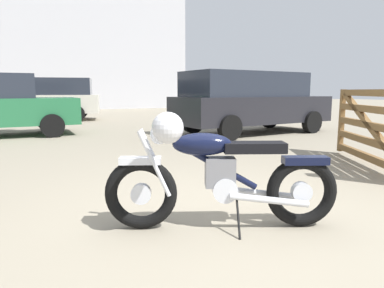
{
  "coord_description": "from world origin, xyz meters",
  "views": [
    {
      "loc": [
        -1.48,
        -2.97,
        1.22
      ],
      "look_at": [
        -0.01,
        1.05,
        0.57
      ],
      "focal_mm": 32.76,
      "sensor_mm": 36.0,
      "label": 1
    }
  ],
  "objects_px": {
    "timber_gate": "(379,125)",
    "dark_sedan_left": "(233,98)",
    "vintage_motorcycle": "(216,175)",
    "silver_sedan_mid": "(250,101)",
    "red_hatchback_near": "(43,98)"
  },
  "relations": [
    {
      "from": "red_hatchback_near",
      "to": "vintage_motorcycle",
      "type": "bearing_deg",
      "value": 105.93
    },
    {
      "from": "vintage_motorcycle",
      "to": "red_hatchback_near",
      "type": "relative_size",
      "value": 0.41
    },
    {
      "from": "vintage_motorcycle",
      "to": "dark_sedan_left",
      "type": "distance_m",
      "value": 13.15
    },
    {
      "from": "silver_sedan_mid",
      "to": "red_hatchback_near",
      "type": "xyz_separation_m",
      "value": [
        -5.83,
        6.83,
        0.0
      ]
    },
    {
      "from": "dark_sedan_left",
      "to": "red_hatchback_near",
      "type": "bearing_deg",
      "value": -1.58
    },
    {
      "from": "timber_gate",
      "to": "dark_sedan_left",
      "type": "distance_m",
      "value": 10.76
    },
    {
      "from": "timber_gate",
      "to": "red_hatchback_near",
      "type": "height_order",
      "value": "red_hatchback_near"
    },
    {
      "from": "vintage_motorcycle",
      "to": "dark_sedan_left",
      "type": "xyz_separation_m",
      "value": [
        6.05,
        11.67,
        0.43
      ]
    },
    {
      "from": "dark_sedan_left",
      "to": "red_hatchback_near",
      "type": "height_order",
      "value": "dark_sedan_left"
    },
    {
      "from": "vintage_motorcycle",
      "to": "timber_gate",
      "type": "bearing_deg",
      "value": -140.84
    },
    {
      "from": "dark_sedan_left",
      "to": "vintage_motorcycle",
      "type": "bearing_deg",
      "value": 70.43
    },
    {
      "from": "dark_sedan_left",
      "to": "silver_sedan_mid",
      "type": "distance_m",
      "value": 5.93
    },
    {
      "from": "red_hatchback_near",
      "to": "silver_sedan_mid",
      "type": "bearing_deg",
      "value": 137.59
    },
    {
      "from": "silver_sedan_mid",
      "to": "red_hatchback_near",
      "type": "height_order",
      "value": "same"
    },
    {
      "from": "vintage_motorcycle",
      "to": "dark_sedan_left",
      "type": "height_order",
      "value": "dark_sedan_left"
    }
  ]
}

